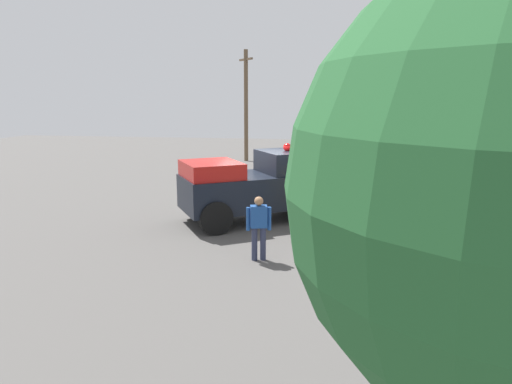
% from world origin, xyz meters
% --- Properties ---
extents(ground_plane, '(60.00, 60.00, 0.00)m').
position_xyz_m(ground_plane, '(0.00, 0.00, 0.00)').
color(ground_plane, '#514F4C').
extents(vintage_fire_truck, '(4.99, 6.20, 2.59)m').
position_xyz_m(vintage_fire_truck, '(-0.30, -0.33, 1.20)').
color(vintage_fire_truck, black).
rests_on(vintage_fire_truck, ground).
extents(classic_hot_rod, '(3.01, 4.71, 1.46)m').
position_xyz_m(classic_hot_rod, '(-1.96, -5.35, 0.75)').
color(classic_hot_rod, black).
rests_on(classic_hot_rod, ground).
extents(parked_pickup, '(2.71, 5.05, 1.90)m').
position_xyz_m(parked_pickup, '(1.29, -7.27, 0.99)').
color(parked_pickup, black).
rests_on(parked_pickup, ground).
extents(lawn_chair_by_car, '(0.69, 0.69, 1.02)m').
position_xyz_m(lawn_chair_by_car, '(-3.10, -2.79, 0.59)').
color(lawn_chair_by_car, '#B7BABF').
rests_on(lawn_chair_by_car, ground).
extents(lawn_chair_spare, '(0.63, 0.63, 1.02)m').
position_xyz_m(lawn_chair_spare, '(1.76, 2.32, 0.59)').
color(lawn_chair_spare, '#B7BABF').
rests_on(lawn_chair_spare, ground).
extents(spectator_standing, '(0.35, 0.65, 1.68)m').
position_xyz_m(spectator_standing, '(-4.21, -0.81, 0.96)').
color(spectator_standing, '#2D334C').
rests_on(spectator_standing, ground).
extents(utility_pole, '(1.44, 1.11, 7.01)m').
position_xyz_m(utility_pole, '(14.07, 2.82, 3.65)').
color(utility_pole, brown).
rests_on(utility_pole, ground).
extents(traffic_cone, '(0.40, 0.40, 0.64)m').
position_xyz_m(traffic_cone, '(2.46, 1.70, 0.31)').
color(traffic_cone, orange).
rests_on(traffic_cone, ground).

